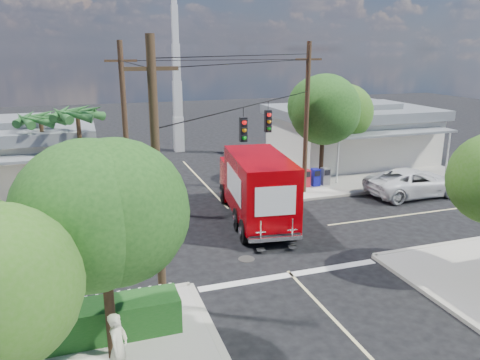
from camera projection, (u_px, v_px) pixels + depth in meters
name	position (u px, v px, depth m)	size (l,w,h in m)	color
ground	(253.00, 235.00, 22.31)	(120.00, 120.00, 0.00)	black
sidewalk_ne	(338.00, 165.00, 35.57)	(14.12, 14.12, 0.14)	#A9A398
sidewalk_nw	(27.00, 192.00, 28.86)	(14.12, 14.12, 0.14)	#A9A398
road_markings	(265.00, 247.00, 20.97)	(32.00, 32.00, 0.01)	beige
building_ne	(351.00, 132.00, 36.46)	(11.80, 10.20, 4.50)	silver
building_nw	(6.00, 154.00, 29.38)	(10.80, 10.20, 4.30)	beige
radio_tower	(177.00, 85.00, 39.19)	(0.80, 0.80, 17.00)	silver
tree_sw_front	(103.00, 218.00, 12.11)	(3.88, 3.78, 6.03)	#422D1C
tree_ne_front	(324.00, 112.00, 29.41)	(4.21, 4.14, 6.66)	#422D1C
tree_ne_back	(342.00, 115.00, 32.38)	(3.77, 3.66, 5.82)	#422D1C
palm_nw_front	(78.00, 116.00, 25.48)	(3.01, 3.08, 5.59)	#422D1C
palm_nw_back	(41.00, 121.00, 26.33)	(3.01, 3.08, 5.19)	#422D1C
utility_poles	(211.00, 135.00, 22.03)	(12.00, 10.68, 9.00)	#473321
picket_fence	(82.00, 310.00, 14.62)	(5.94, 0.06, 1.00)	silver
hedge_sw	(75.00, 325.00, 13.82)	(6.20, 1.20, 1.10)	#134714
vending_boxes	(315.00, 177.00, 29.79)	(1.90, 0.50, 1.10)	#B21B28
delivery_truck	(256.00, 187.00, 23.78)	(3.56, 8.46, 3.56)	black
parked_car	(414.00, 182.00, 28.14)	(2.74, 5.93, 1.65)	silver
pedestrian	(118.00, 347.00, 12.14)	(0.70, 0.46, 1.92)	beige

